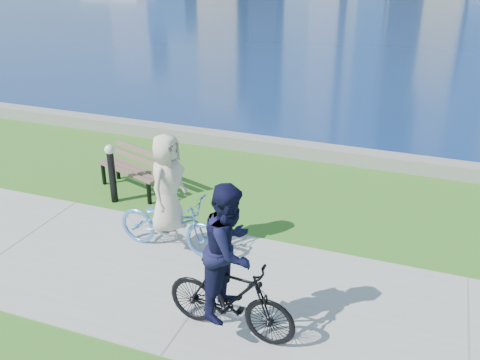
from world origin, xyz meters
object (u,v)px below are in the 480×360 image
object	(u,v)px
bollard_lamp	(112,170)
cyclist_man	(230,275)
cyclist_woman	(169,209)
park_bench	(135,166)

from	to	relation	value
bollard_lamp	cyclist_man	xyz separation A→B (m)	(3.97, -3.10, 0.26)
cyclist_woman	cyclist_man	distance (m)	2.56
park_bench	cyclist_man	distance (m)	5.43
park_bench	cyclist_man	world-z (taller)	cyclist_man
cyclist_man	cyclist_woman	bearing A→B (deg)	51.53
bollard_lamp	cyclist_woman	world-z (taller)	cyclist_woman
bollard_lamp	cyclist_woman	size ratio (longest dim) A/B	0.59
park_bench	cyclist_woman	distance (m)	2.87
park_bench	cyclist_man	bearing A→B (deg)	-25.52
cyclist_woman	cyclist_man	bearing A→B (deg)	-130.60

